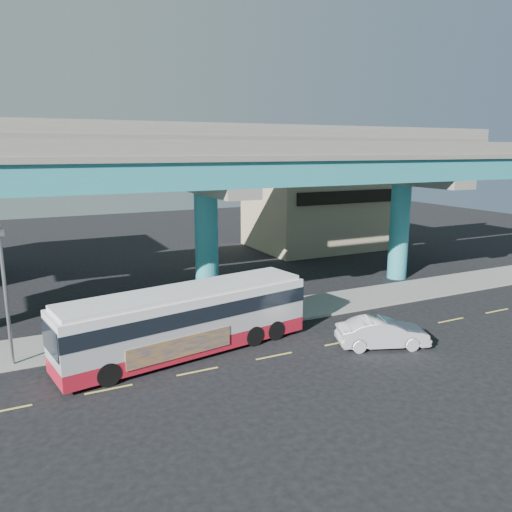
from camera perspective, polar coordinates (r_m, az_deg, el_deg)
name	(u,v)px	position (r m, az deg, el deg)	size (l,w,h in m)	color
ground	(271,354)	(25.45, 1.77, -11.11)	(120.00, 120.00, 0.00)	black
sidewalk	(229,319)	(30.06, -3.16, -7.25)	(70.00, 4.00, 0.15)	gray
lane_markings	(274,356)	(25.20, 2.10, -11.34)	(58.00, 0.12, 0.01)	#D8C64C
viaduct	(204,164)	(31.74, -5.93, 10.44)	(52.00, 12.40, 11.70)	teal
building_beige	(321,213)	(52.78, 7.49, 4.91)	(14.00, 10.23, 7.00)	tan
transit_bus	(187,318)	(25.20, -7.89, -7.01)	(13.22, 4.94, 3.33)	#A41324
sedan	(382,333)	(26.80, 14.25, -8.50)	(4.94, 3.17, 1.54)	#B8B7BC
street_lamp	(3,275)	(24.75, -26.93, -1.93)	(0.50, 2.25, 6.73)	gray
stop_sign	(267,293)	(29.17, 1.30, -4.28)	(0.69, 0.13, 2.32)	gray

